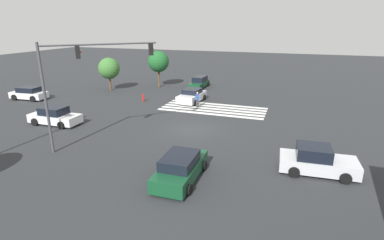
{
  "coord_description": "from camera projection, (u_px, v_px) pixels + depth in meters",
  "views": [
    {
      "loc": [
        -7.82,
        22.51,
        8.59
      ],
      "look_at": [
        0.0,
        0.0,
        0.84
      ],
      "focal_mm": 28.0,
      "sensor_mm": 36.0,
      "label": 1
    }
  ],
  "objects": [
    {
      "name": "car_0",
      "position": [
        317.0,
        161.0,
        17.83
      ],
      "size": [
        4.53,
        2.41,
        1.67
      ],
      "rotation": [
        0.0,
        0.0,
        3.2
      ],
      "color": "silver",
      "rests_on": "ground_plane"
    },
    {
      "name": "car_1",
      "position": [
        55.0,
        116.0,
        26.47
      ],
      "size": [
        4.57,
        2.12,
        1.57
      ],
      "rotation": [
        0.0,
        0.0,
        3.15
      ],
      "color": "silver",
      "rests_on": "ground_plane"
    },
    {
      "name": "car_2",
      "position": [
        29.0,
        93.0,
        35.06
      ],
      "size": [
        4.28,
        2.24,
        1.48
      ],
      "rotation": [
        0.0,
        0.0,
        0.08
      ],
      "color": "silver",
      "rests_on": "ground_plane"
    },
    {
      "name": "fire_hydrant",
      "position": [
        143.0,
        98.0,
        34.35
      ],
      "size": [
        0.22,
        0.22,
        0.86
      ],
      "color": "red",
      "rests_on": "ground_plane"
    },
    {
      "name": "ground_plane",
      "position": [
        192.0,
        129.0,
        25.32
      ],
      "size": [
        143.68,
        143.68,
        0.0
      ],
      "primitive_type": "plane",
      "color": "#2B2D30"
    },
    {
      "name": "crosswalk_markings",
      "position": [
        213.0,
        109.0,
        31.38
      ],
      "size": [
        10.87,
        4.4,
        0.01
      ],
      "rotation": [
        0.0,
        0.0,
        1.57
      ],
      "color": "silver",
      "rests_on": "ground_plane"
    },
    {
      "name": "traffic_signal_mast",
      "position": [
        79.0,
        73.0,
        20.14
      ],
      "size": [
        5.64,
        5.64,
        7.46
      ],
      "rotation": [
        0.0,
        0.0,
        -2.36
      ],
      "color": "#47474C",
      "rests_on": "ground_plane"
    },
    {
      "name": "pedestrian",
      "position": [
        197.0,
        99.0,
        31.64
      ],
      "size": [
        0.4,
        0.3,
        1.69
      ],
      "rotation": [
        0.0,
        0.0,
        1.82
      ],
      "color": "#38383D",
      "rests_on": "ground_plane"
    },
    {
      "name": "tree_corner_b",
      "position": [
        109.0,
        68.0,
        39.2
      ],
      "size": [
        2.78,
        2.78,
        4.3
      ],
      "color": "brown",
      "rests_on": "ground_plane"
    },
    {
      "name": "tree_corner_c",
      "position": [
        158.0,
        62.0,
        41.11
      ],
      "size": [
        2.9,
        2.9,
        4.98
      ],
      "color": "brown",
      "rests_on": "ground_plane"
    },
    {
      "name": "car_3",
      "position": [
        192.0,
        96.0,
        33.98
      ],
      "size": [
        2.45,
        4.55,
        1.49
      ],
      "rotation": [
        0.0,
        0.0,
        1.5
      ],
      "color": "silver",
      "rests_on": "ground_plane"
    },
    {
      "name": "car_5",
      "position": [
        199.0,
        82.0,
        41.46
      ],
      "size": [
        2.01,
        4.46,
        1.55
      ],
      "rotation": [
        0.0,
        0.0,
        1.55
      ],
      "color": "#144728",
      "rests_on": "ground_plane"
    },
    {
      "name": "car_6",
      "position": [
        180.0,
        168.0,
        17.05
      ],
      "size": [
        2.24,
        4.73,
        1.55
      ],
      "rotation": [
        0.0,
        0.0,
        -1.55
      ],
      "color": "#144728",
      "rests_on": "ground_plane"
    }
  ]
}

